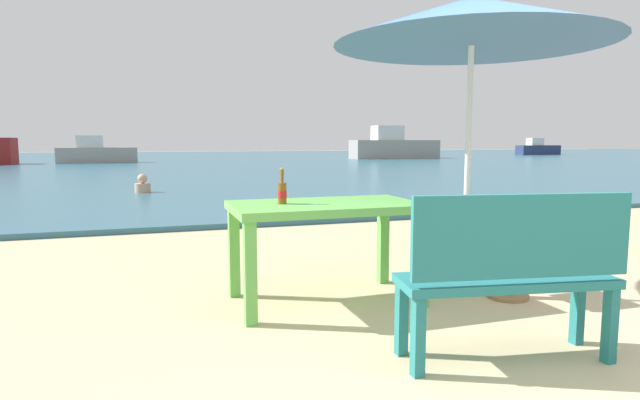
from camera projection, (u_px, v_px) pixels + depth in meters
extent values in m
plane|color=#C6B287|center=(567.00, 362.00, 2.90)|extent=(120.00, 120.00, 0.00)
cube|color=#2D6075|center=(186.00, 161.00, 31.22)|extent=(120.00, 50.00, 0.08)
cube|color=#60B24C|center=(325.00, 207.00, 3.93)|extent=(1.40, 0.80, 0.06)
cube|color=#60B24C|center=(250.00, 274.00, 3.45)|extent=(0.08, 0.08, 0.70)
cube|color=#60B24C|center=(422.00, 260.00, 3.85)|extent=(0.08, 0.08, 0.70)
cube|color=#60B24C|center=(234.00, 253.00, 4.10)|extent=(0.08, 0.08, 0.70)
cube|color=#60B24C|center=(383.00, 243.00, 4.49)|extent=(0.08, 0.08, 0.70)
cylinder|color=brown|center=(282.00, 193.00, 3.85)|extent=(0.06, 0.06, 0.16)
cone|color=brown|center=(282.00, 183.00, 3.84)|extent=(0.06, 0.06, 0.03)
cylinder|color=brown|center=(282.00, 175.00, 3.83)|extent=(0.03, 0.03, 0.09)
cylinder|color=red|center=(282.00, 194.00, 3.85)|extent=(0.07, 0.07, 0.05)
cylinder|color=gold|center=(282.00, 169.00, 3.83)|extent=(0.03, 0.03, 0.01)
cylinder|color=silver|center=(468.00, 150.00, 4.05)|extent=(0.04, 0.04, 2.30)
cone|color=#33598C|center=(472.00, 21.00, 3.94)|extent=(2.10, 2.10, 0.36)
cube|color=olive|center=(510.00, 232.00, 4.04)|extent=(0.44, 0.44, 0.04)
cylinder|color=olive|center=(509.00, 266.00, 4.07)|extent=(0.07, 0.07, 0.50)
cylinder|color=olive|center=(508.00, 296.00, 4.10)|extent=(0.32, 0.32, 0.03)
cube|color=#237275|center=(505.00, 281.00, 2.90)|extent=(1.24, 0.55, 0.05)
cube|color=#237275|center=(523.00, 236.00, 2.71)|extent=(1.19, 0.24, 0.44)
cube|color=#237275|center=(578.00, 309.00, 3.15)|extent=(0.06, 0.06, 0.42)
cube|color=#237275|center=(402.00, 319.00, 2.98)|extent=(0.06, 0.06, 0.42)
cube|color=#237275|center=(610.00, 326.00, 2.87)|extent=(0.06, 0.06, 0.42)
cube|color=#237275|center=(418.00, 337.00, 2.71)|extent=(0.06, 0.06, 0.42)
cylinder|color=tan|center=(143.00, 188.00, 11.61)|extent=(0.34, 0.34, 0.20)
sphere|color=tan|center=(142.00, 179.00, 11.59)|extent=(0.21, 0.21, 0.21)
cube|color=navy|center=(538.00, 150.00, 43.00)|extent=(3.73, 1.02, 0.76)
cube|color=silver|center=(535.00, 142.00, 42.81)|extent=(1.19, 0.76, 0.59)
cube|color=gray|center=(98.00, 155.00, 27.08)|extent=(3.87, 1.06, 0.79)
cube|color=silver|center=(90.00, 142.00, 26.89)|extent=(1.23, 0.79, 0.62)
cube|color=gray|center=(395.00, 149.00, 33.70)|extent=(5.76, 1.57, 1.18)
cube|color=silver|center=(387.00, 133.00, 33.42)|extent=(1.83, 1.18, 0.92)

